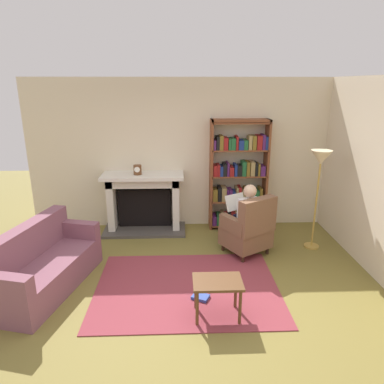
# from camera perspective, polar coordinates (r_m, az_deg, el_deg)

# --- Properties ---
(ground) EXTENTS (14.00, 14.00, 0.00)m
(ground) POSITION_cam_1_polar(r_m,az_deg,el_deg) (4.56, -0.71, -17.37)
(ground) COLOR olive
(back_wall) EXTENTS (5.60, 0.10, 2.70)m
(back_wall) POSITION_cam_1_polar(r_m,az_deg,el_deg) (6.42, -1.36, 6.14)
(back_wall) COLOR beige
(back_wall) RESTS_ON ground
(side_wall_right) EXTENTS (0.10, 5.20, 2.70)m
(side_wall_right) POSITION_cam_1_polar(r_m,az_deg,el_deg) (5.83, 25.93, 3.25)
(side_wall_right) COLOR beige
(side_wall_right) RESTS_ON ground
(area_rug) EXTENTS (2.40, 1.80, 0.01)m
(area_rug) POSITION_cam_1_polar(r_m,az_deg,el_deg) (4.80, -0.81, -15.27)
(area_rug) COLOR brown
(area_rug) RESTS_ON ground
(fireplace) EXTENTS (1.47, 0.64, 1.07)m
(fireplace) POSITION_cam_1_polar(r_m,az_deg,el_deg) (6.41, -7.80, -1.27)
(fireplace) COLOR #4C4742
(fireplace) RESTS_ON ground
(mantel_clock) EXTENTS (0.14, 0.14, 0.17)m
(mantel_clock) POSITION_cam_1_polar(r_m,az_deg,el_deg) (6.16, -8.88, 3.59)
(mantel_clock) COLOR brown
(mantel_clock) RESTS_ON fireplace
(bookshelf) EXTENTS (1.03, 0.32, 2.00)m
(bookshelf) POSITION_cam_1_polar(r_m,az_deg,el_deg) (6.38, 7.55, 2.52)
(bookshelf) COLOR brown
(bookshelf) RESTS_ON ground
(armchair_reading) EXTENTS (0.87, 0.86, 0.97)m
(armchair_reading) POSITION_cam_1_polar(r_m,az_deg,el_deg) (5.54, 9.26, -5.98)
(armchair_reading) COLOR #331E14
(armchair_reading) RESTS_ON ground
(seated_reader) EXTENTS (0.54, 0.59, 1.14)m
(seated_reader) POSITION_cam_1_polar(r_m,az_deg,el_deg) (5.55, 8.55, -3.72)
(seated_reader) COLOR white
(seated_reader) RESTS_ON ground
(sofa_floral) EXTENTS (1.11, 1.82, 0.85)m
(sofa_floral) POSITION_cam_1_polar(r_m,az_deg,el_deg) (5.04, -23.19, -11.03)
(sofa_floral) COLOR #804D5D
(sofa_floral) RESTS_ON ground
(side_table) EXTENTS (0.56, 0.39, 0.47)m
(side_table) POSITION_cam_1_polar(r_m,az_deg,el_deg) (4.11, 4.18, -15.13)
(side_table) COLOR brown
(side_table) RESTS_ON ground
(scattered_books) EXTENTS (0.26, 0.34, 0.04)m
(scattered_books) POSITION_cam_1_polar(r_m,az_deg,el_deg) (4.62, 1.59, -16.44)
(scattered_books) COLOR red
(scattered_books) RESTS_ON area_rug
(floor_lamp) EXTENTS (0.32, 0.32, 1.62)m
(floor_lamp) POSITION_cam_1_polar(r_m,az_deg,el_deg) (5.75, 20.18, 3.96)
(floor_lamp) COLOR #B7933F
(floor_lamp) RESTS_ON ground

